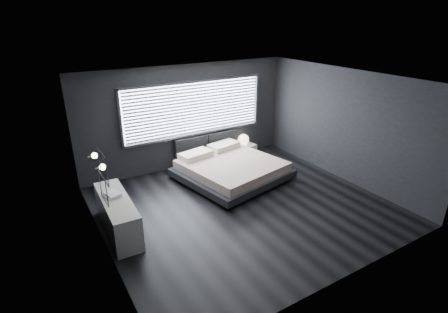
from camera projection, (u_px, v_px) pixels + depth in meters
room at (245, 148)px, 7.30m from camera, size 6.04×6.00×2.80m
window at (195, 109)px, 9.45m from camera, size 4.14×0.09×1.52m
headboard at (207, 143)px, 9.95m from camera, size 1.96×0.16×0.52m
sconce_near at (102, 167)px, 5.88m from camera, size 0.18×0.11×0.11m
sconce_far at (94, 156)px, 6.36m from camera, size 0.18×0.11×0.11m
wall_art_upper at (103, 167)px, 5.27m from camera, size 0.01×0.48×0.48m
wall_art_lower at (103, 188)px, 5.65m from camera, size 0.01×0.48×0.48m
bed at (231, 168)px, 9.03m from camera, size 2.84×2.75×0.63m
nightstand at (244, 150)px, 10.55m from camera, size 0.66×0.58×0.34m
orb_lamp at (243, 140)px, 10.42m from camera, size 0.33×0.33×0.33m
dresser at (118, 215)px, 6.81m from camera, size 0.57×1.81×0.72m
book_stack at (112, 195)px, 6.76m from camera, size 0.33×0.41×0.07m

